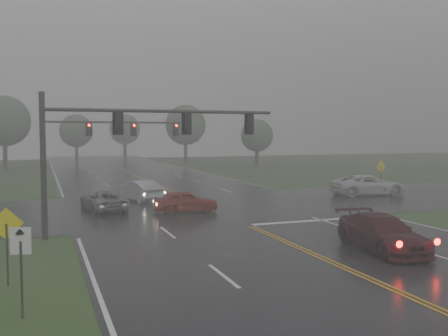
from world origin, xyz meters
name	(u,v)px	position (x,y,z in m)	size (l,w,h in m)	color
main_road	(214,210)	(0.00, 20.00, 0.00)	(18.00, 160.00, 0.02)	black
cross_street	(204,206)	(0.00, 22.00, 0.00)	(120.00, 14.00, 0.02)	black
stop_bar	(321,221)	(4.50, 14.40, 0.00)	(8.50, 0.50, 0.01)	silver
sedan_maroon	(382,251)	(3.00, 7.17, 0.00)	(2.08, 5.12, 1.49)	#34090F
sedan_red	(186,213)	(-1.92, 19.80, 0.00)	(1.61, 4.00, 1.36)	maroon
sedan_silver	(139,201)	(-3.66, 26.07, 0.00)	(1.58, 4.54, 1.50)	#B2B4BA
car_grey	(103,211)	(-6.65, 22.28, 0.00)	(2.12, 4.60, 1.28)	slate
pickup_white	(368,195)	(14.03, 23.04, 0.00)	(2.68, 5.82, 1.62)	silver
signal_gantry_near	(120,136)	(-6.67, 14.47, 4.77)	(11.60, 0.30, 6.82)	black
signal_gantry_far	(91,137)	(-6.48, 31.17, 4.64)	(12.01, 0.33, 6.59)	black
sign_diamond_west	(7,233)	(-11.39, 7.39, 1.72)	(1.06, 0.18, 2.55)	black
sign_arrow_white	(21,255)	(-10.86, 4.22, 1.71)	(0.54, 0.14, 2.44)	black
sign_diamond_east	(381,171)	(15.50, 23.44, 1.87)	(1.13, 0.32, 2.78)	black
tree_nw_a	(4,121)	(-14.74, 62.94, 6.54)	(6.77, 6.77, 9.95)	#312520
tree_ne_a	(186,125)	(11.57, 67.24, 6.25)	(6.47, 6.47, 9.50)	#312520
tree_n_mid	(76,131)	(-4.63, 76.71, 5.32)	(5.51, 5.51, 8.09)	#312520
tree_e_near	(257,136)	(19.31, 56.63, 4.57)	(4.75, 4.75, 6.97)	#312520
tree_n_far	(125,129)	(5.20, 87.96, 5.69)	(5.90, 5.90, 8.67)	#312520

